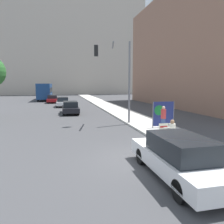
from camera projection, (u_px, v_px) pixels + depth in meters
ground_plane at (141, 161)px, 9.17m from camera, size 160.00×160.00×0.00m
sidewalk_curb at (122, 113)px, 24.43m from camera, size 3.07×90.00×0.14m
building_backdrop_far at (63, 38)px, 71.28m from camera, size 52.00×12.00×36.59m
building_backdrop_right at (203, 49)px, 30.44m from camera, size 10.00×32.00×16.37m
seated_protester at (172, 130)px, 11.45m from camera, size 1.00×0.77×1.22m
jogger_on_sidewalk at (163, 118)px, 14.60m from camera, size 0.34×0.34×1.63m
protest_banner at (163, 114)px, 15.62m from camera, size 1.67×0.06×1.85m
traffic_light_pole at (118, 69)px, 17.11m from camera, size 2.81×2.57×6.38m
parked_car_curbside at (179, 157)px, 7.42m from camera, size 1.76×4.78×1.49m
car_on_road_nearest at (70, 107)px, 24.05m from camera, size 1.73×4.63×1.36m
car_on_road_midblock at (63, 102)px, 31.53m from camera, size 1.74×4.12×1.40m
car_on_road_distant at (52, 99)px, 38.22m from camera, size 1.80×4.29×1.37m
city_bus_on_road at (45, 91)px, 45.01m from camera, size 2.47×11.48×3.37m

